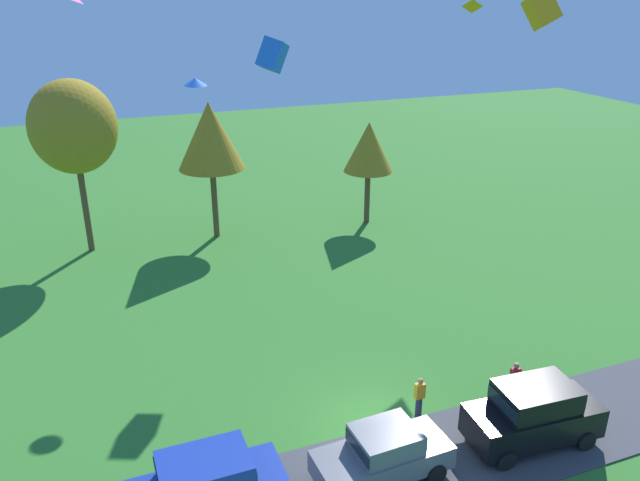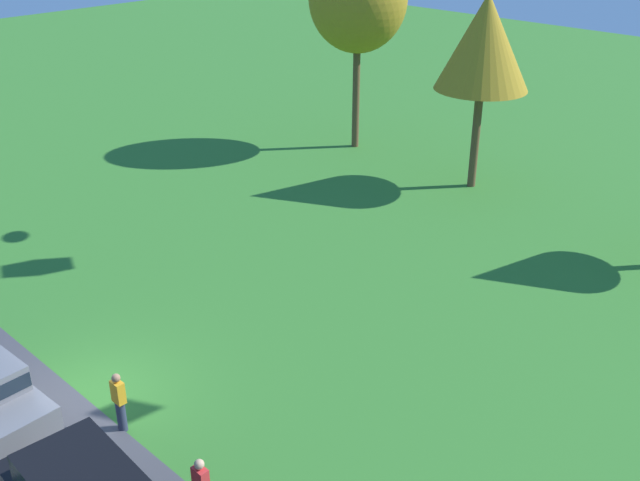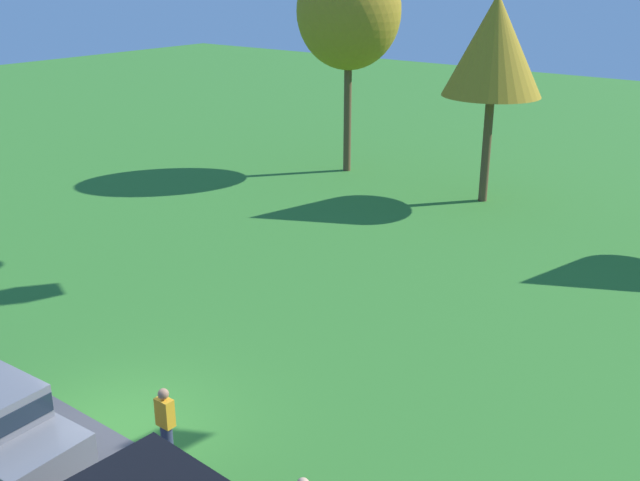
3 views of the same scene
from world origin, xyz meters
TOP-DOWN VIEW (x-y plane):
  - ground_plane at (0.00, 0.00)m, footprint 120.00×120.00m
  - person_beside_suv at (1.74, -0.28)m, footprint 0.36×0.24m
  - tree_right_of_center at (-8.78, 20.41)m, footprint 4.76×4.76m
  - tree_left_of_center at (-1.31, 19.91)m, footprint 3.99×3.99m

SIDE VIEW (x-z plane):
  - ground_plane at x=0.00m, z-range 0.00..0.00m
  - person_beside_suv at x=1.74m, z-range 0.02..1.73m
  - tree_left_of_center at x=-1.31m, z-range 2.18..10.60m
  - tree_right_of_center at x=-8.78m, z-range 2.38..12.43m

